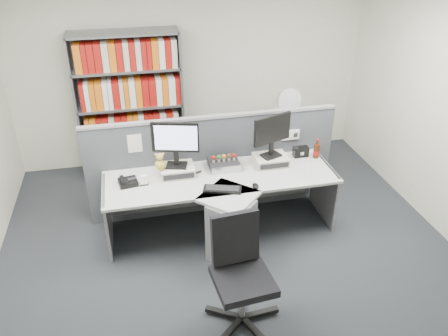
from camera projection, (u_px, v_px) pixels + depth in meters
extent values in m
plane|color=#2F3338|center=(238.00, 275.00, 4.70)|extent=(5.50, 5.50, 0.00)
cube|color=silver|center=(192.00, 70.00, 6.37)|extent=(5.00, 0.04, 2.70)
cube|color=white|center=(243.00, 3.00, 3.37)|extent=(5.00, 5.50, 0.04)
cube|color=#494C53|center=(213.00, 165.00, 5.45)|extent=(3.00, 0.05, 1.25)
cube|color=#A5A4AA|center=(213.00, 117.00, 5.14)|extent=(3.00, 0.07, 0.03)
cube|color=white|center=(290.00, 135.00, 5.45)|extent=(0.22, 0.04, 0.12)
cube|color=white|center=(135.00, 142.00, 5.05)|extent=(0.16, 0.00, 0.22)
cube|color=white|center=(170.00, 139.00, 5.12)|extent=(0.16, 0.00, 0.22)
cube|color=white|center=(271.00, 129.00, 5.35)|extent=(0.16, 0.00, 0.22)
cube|color=#B9BAB3|center=(221.00, 177.00, 5.05)|extent=(2.60, 0.80, 0.03)
cube|color=#B9BAB3|center=(229.00, 196.00, 4.71)|extent=(0.74, 0.74, 0.03)
cube|color=gray|center=(231.00, 231.00, 4.78)|extent=(0.57, 0.57, 0.69)
cube|color=gray|center=(108.00, 217.00, 4.97)|extent=(0.03, 0.70, 0.72)
cube|color=gray|center=(324.00, 190.00, 5.46)|extent=(0.03, 0.70, 0.72)
cube|color=gray|center=(215.00, 188.00, 5.53)|extent=(2.50, 0.02, 0.45)
cube|color=beige|center=(177.00, 170.00, 5.06)|extent=(0.38, 0.30, 0.10)
cube|color=black|center=(179.00, 177.00, 4.93)|extent=(0.34, 0.01, 0.06)
cube|color=beige|center=(271.00, 160.00, 5.27)|extent=(0.38, 0.30, 0.10)
cube|color=black|center=(275.00, 166.00, 5.14)|extent=(0.34, 0.01, 0.06)
cube|color=black|center=(177.00, 165.00, 5.03)|extent=(0.26, 0.22, 0.02)
cube|color=black|center=(176.00, 158.00, 4.99)|extent=(0.06, 0.04, 0.19)
cube|color=black|center=(175.00, 137.00, 4.86)|extent=(0.51, 0.17, 0.34)
cube|color=#C1CCFF|center=(176.00, 138.00, 4.85)|extent=(0.45, 0.12, 0.29)
cube|color=black|center=(271.00, 155.00, 5.24)|extent=(0.26, 0.23, 0.02)
cube|color=black|center=(271.00, 148.00, 5.20)|extent=(0.06, 0.05, 0.18)
cube|color=black|center=(272.00, 129.00, 5.08)|extent=(0.48, 0.21, 0.33)
cube|color=#C1CCFF|center=(272.00, 130.00, 5.06)|extent=(0.42, 0.16, 0.28)
cube|color=black|center=(224.00, 164.00, 5.20)|extent=(0.34, 0.30, 0.09)
cube|color=silver|center=(226.00, 170.00, 5.07)|extent=(0.34, 0.01, 0.08)
cylinder|color=beige|center=(214.00, 161.00, 5.13)|extent=(0.03, 0.03, 0.03)
sphere|color=#A5140F|center=(214.00, 158.00, 5.11)|extent=(0.05, 0.05, 0.05)
cylinder|color=beige|center=(219.00, 160.00, 5.14)|extent=(0.03, 0.03, 0.03)
sphere|color=#19721E|center=(219.00, 157.00, 5.12)|extent=(0.05, 0.05, 0.05)
cylinder|color=beige|center=(224.00, 160.00, 5.15)|extent=(0.03, 0.03, 0.03)
sphere|color=orange|center=(224.00, 156.00, 5.13)|extent=(0.05, 0.05, 0.05)
cylinder|color=beige|center=(229.00, 159.00, 5.16)|extent=(0.03, 0.03, 0.03)
sphere|color=#593319|center=(229.00, 156.00, 5.14)|extent=(0.05, 0.05, 0.05)
cylinder|color=beige|center=(234.00, 159.00, 5.18)|extent=(0.03, 0.03, 0.03)
sphere|color=#A5140F|center=(234.00, 155.00, 5.15)|extent=(0.05, 0.05, 0.05)
cube|color=black|center=(222.00, 189.00, 4.78)|extent=(0.43, 0.26, 0.02)
cube|color=black|center=(222.00, 188.00, 4.77)|extent=(0.37, 0.21, 0.01)
ellipsoid|color=black|center=(255.00, 186.00, 4.83)|extent=(0.07, 0.11, 0.04)
cube|color=black|center=(128.00, 182.00, 4.88)|extent=(0.22, 0.21, 0.05)
cube|color=black|center=(123.00, 180.00, 4.84)|extent=(0.07, 0.17, 0.03)
cube|color=black|center=(132.00, 179.00, 4.87)|extent=(0.10, 0.07, 0.01)
cube|color=black|center=(144.00, 184.00, 4.88)|extent=(0.09, 0.06, 0.02)
cube|color=white|center=(144.00, 180.00, 4.84)|extent=(0.08, 0.03, 0.09)
cube|color=white|center=(143.00, 179.00, 4.87)|extent=(0.08, 0.03, 0.09)
sphere|color=gold|center=(160.00, 165.00, 4.94)|extent=(0.12, 0.12, 0.12)
sphere|color=gold|center=(160.00, 157.00, 4.89)|extent=(0.08, 0.08, 0.08)
sphere|color=gold|center=(156.00, 155.00, 4.87)|extent=(0.03, 0.03, 0.03)
sphere|color=gold|center=(163.00, 154.00, 4.89)|extent=(0.03, 0.03, 0.03)
cube|color=black|center=(301.00, 152.00, 5.43)|extent=(0.18, 0.10, 0.12)
cylinder|color=#3F190A|center=(317.00, 151.00, 5.38)|extent=(0.07, 0.07, 0.18)
cylinder|color=#A5140F|center=(316.00, 152.00, 5.39)|extent=(0.07, 0.07, 0.05)
cylinder|color=#3F190A|center=(318.00, 142.00, 5.32)|extent=(0.03, 0.03, 0.05)
cylinder|color=#A5140F|center=(318.00, 140.00, 5.31)|extent=(0.03, 0.03, 0.01)
cube|color=slate|center=(78.00, 110.00, 5.98)|extent=(0.03, 0.40, 2.00)
cube|color=slate|center=(181.00, 102.00, 6.24)|extent=(0.03, 0.40, 2.00)
cube|color=slate|center=(130.00, 101.00, 6.28)|extent=(1.40, 0.02, 2.00)
cube|color=slate|center=(137.00, 169.00, 6.60)|extent=(1.38, 0.40, 0.03)
cube|color=slate|center=(134.00, 138.00, 6.35)|extent=(1.38, 0.40, 0.03)
cube|color=slate|center=(130.00, 105.00, 6.10)|extent=(1.38, 0.40, 0.03)
cube|color=slate|center=(126.00, 69.00, 5.86)|extent=(1.38, 0.40, 0.03)
cube|color=slate|center=(122.00, 33.00, 5.63)|extent=(1.38, 0.40, 0.03)
cube|color=#A5140F|center=(136.00, 158.00, 6.48)|extent=(1.24, 0.28, 0.36)
cube|color=orange|center=(133.00, 126.00, 6.23)|extent=(1.24, 0.28, 0.36)
cube|color=beige|center=(129.00, 92.00, 5.98)|extent=(1.24, 0.28, 0.36)
cube|color=white|center=(125.00, 55.00, 5.74)|extent=(1.24, 0.28, 0.36)
cube|color=slate|center=(285.00, 148.00, 6.45)|extent=(0.45, 0.60, 0.70)
cube|color=black|center=(293.00, 147.00, 6.11)|extent=(0.40, 0.02, 0.28)
cube|color=black|center=(292.00, 167.00, 6.27)|extent=(0.40, 0.02, 0.28)
cylinder|color=white|center=(287.00, 125.00, 6.27)|extent=(0.19, 0.19, 0.03)
cylinder|color=white|center=(287.00, 117.00, 6.21)|extent=(0.03, 0.03, 0.19)
cylinder|color=white|center=(289.00, 100.00, 6.07)|extent=(0.32, 0.06, 0.32)
cylinder|color=silver|center=(289.00, 99.00, 6.10)|extent=(0.32, 0.05, 0.32)
cylinder|color=silver|center=(243.00, 300.00, 4.03)|extent=(0.05, 0.05, 0.43)
cube|color=black|center=(243.00, 281.00, 3.91)|extent=(0.54, 0.54, 0.08)
cube|color=black|center=(235.00, 238.00, 3.95)|extent=(0.44, 0.15, 0.50)
cube|color=black|center=(262.00, 313.00, 4.19)|extent=(0.33, 0.08, 0.04)
cylinder|color=black|center=(274.00, 311.00, 4.23)|extent=(0.05, 0.05, 0.03)
cube|color=black|center=(241.00, 302.00, 4.30)|extent=(0.12, 0.33, 0.04)
cylinder|color=black|center=(241.00, 293.00, 4.42)|extent=(0.05, 0.05, 0.03)
cube|color=black|center=(222.00, 313.00, 4.19)|extent=(0.30, 0.21, 0.04)
cylinder|color=black|center=(209.00, 310.00, 4.23)|extent=(0.05, 0.05, 0.03)
cube|color=black|center=(230.00, 331.00, 4.00)|extent=(0.28, 0.25, 0.04)
cube|color=black|center=(255.00, 332.00, 4.00)|extent=(0.18, 0.32, 0.04)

